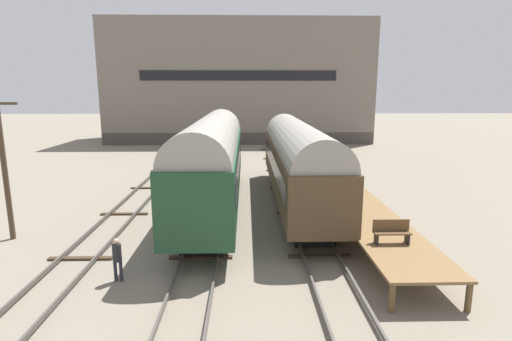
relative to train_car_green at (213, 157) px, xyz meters
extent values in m
plane|color=slate|center=(0.00, -3.94, -3.08)|extent=(200.00, 200.00, 0.00)
cube|color=#4C4742|center=(-5.64, -3.94, -2.90)|extent=(0.08, 60.00, 0.16)
cube|color=#4C4742|center=(-4.20, -3.94, -2.90)|extent=(0.08, 60.00, 0.16)
cube|color=#3D2D1E|center=(-4.92, -6.94, -3.03)|extent=(2.60, 0.24, 0.10)
cube|color=#3D2D1E|center=(-4.92, -0.94, -3.03)|extent=(2.60, 0.24, 0.10)
cube|color=#3D2D1E|center=(-4.92, 5.06, -3.03)|extent=(2.60, 0.24, 0.10)
cube|color=#3D2D1E|center=(-4.92, 11.06, -3.03)|extent=(2.60, 0.24, 0.10)
cube|color=#3D2D1E|center=(-4.92, 17.06, -3.03)|extent=(2.60, 0.24, 0.10)
cube|color=#3D2D1E|center=(-4.92, 23.06, -3.03)|extent=(2.60, 0.24, 0.10)
cube|color=#4C4742|center=(-0.72, -3.94, -2.90)|extent=(0.08, 60.00, 0.16)
cube|color=#4C4742|center=(0.72, -3.94, -2.90)|extent=(0.08, 60.00, 0.16)
cube|color=#3D2D1E|center=(0.00, -6.94, -3.03)|extent=(2.60, 0.24, 0.10)
cube|color=#3D2D1E|center=(0.00, -0.94, -3.03)|extent=(2.60, 0.24, 0.10)
cube|color=#3D2D1E|center=(0.00, 5.06, -3.03)|extent=(2.60, 0.24, 0.10)
cube|color=#3D2D1E|center=(0.00, 11.06, -3.03)|extent=(2.60, 0.24, 0.10)
cube|color=#3D2D1E|center=(0.00, 17.06, -3.03)|extent=(2.60, 0.24, 0.10)
cube|color=#3D2D1E|center=(0.00, 23.06, -3.03)|extent=(2.60, 0.24, 0.10)
cube|color=#4C4742|center=(4.20, -3.94, -2.90)|extent=(0.08, 60.00, 0.16)
cube|color=#4C4742|center=(5.64, -3.94, -2.90)|extent=(0.08, 60.00, 0.16)
cube|color=#3D2D1E|center=(4.92, -6.94, -3.03)|extent=(2.60, 0.24, 0.10)
cube|color=#3D2D1E|center=(4.92, -0.94, -3.03)|extent=(2.60, 0.24, 0.10)
cube|color=#3D2D1E|center=(4.92, 5.06, -3.03)|extent=(2.60, 0.24, 0.10)
cube|color=#3D2D1E|center=(4.92, 11.06, -3.03)|extent=(2.60, 0.24, 0.10)
cube|color=#3D2D1E|center=(4.92, 17.06, -3.03)|extent=(2.60, 0.24, 0.10)
cube|color=#3D2D1E|center=(4.92, 23.06, -3.03)|extent=(2.60, 0.24, 0.10)
cube|color=black|center=(0.00, 5.70, -2.58)|extent=(1.80, 2.40, 1.00)
cube|color=black|center=(0.00, -5.70, -2.58)|extent=(1.80, 2.40, 1.00)
cube|color=#1E4228|center=(0.00, 0.00, -0.58)|extent=(2.93, 17.54, 2.99)
cube|color=black|center=(0.00, 0.00, -0.22)|extent=(2.97, 16.14, 1.08)
cylinder|color=gray|center=(0.00, 0.00, 0.92)|extent=(2.78, 17.19, 2.78)
cube|color=black|center=(4.92, 6.49, -2.58)|extent=(1.80, 2.40, 1.00)
cube|color=black|center=(4.92, -4.73, -2.58)|extent=(1.80, 2.40, 1.00)
cube|color=#4C3823|center=(4.92, 0.88, -0.77)|extent=(2.89, 17.26, 2.61)
cube|color=black|center=(4.92, 0.88, -0.46)|extent=(2.93, 15.88, 0.94)
cylinder|color=gray|center=(4.92, 0.88, 0.53)|extent=(2.74, 16.91, 2.74)
cube|color=brown|center=(7.60, -5.17, -2.05)|extent=(2.72, 12.31, 0.10)
cylinder|color=brown|center=(6.39, -11.17, -2.59)|extent=(0.20, 0.20, 0.97)
cylinder|color=brown|center=(8.81, -11.17, -2.59)|extent=(0.20, 0.20, 0.97)
cylinder|color=brown|center=(6.39, 0.84, -2.59)|extent=(0.20, 0.20, 0.97)
cylinder|color=brown|center=(8.81, 0.84, -2.59)|extent=(0.20, 0.20, 0.97)
cylinder|color=brown|center=(6.39, -5.17, -2.59)|extent=(0.20, 0.20, 0.97)
cylinder|color=brown|center=(8.81, -5.17, -2.59)|extent=(0.20, 0.20, 0.97)
cube|color=brown|center=(7.41, -8.20, -1.57)|extent=(1.40, 0.40, 0.06)
cube|color=brown|center=(7.41, -8.03, -1.32)|extent=(1.40, 0.06, 0.45)
cube|color=black|center=(6.81, -8.20, -1.80)|extent=(0.06, 0.40, 0.40)
cube|color=black|center=(8.00, -8.20, -1.80)|extent=(0.06, 0.40, 0.40)
cylinder|color=#282833|center=(-2.87, -8.85, -2.69)|extent=(0.12, 0.12, 0.78)
cylinder|color=#282833|center=(-2.67, -8.85, -2.69)|extent=(0.12, 0.12, 0.78)
cylinder|color=#232328|center=(-2.77, -8.85, -1.98)|extent=(0.32, 0.32, 0.65)
sphere|color=tan|center=(-2.77, -8.85, -1.55)|extent=(0.21, 0.21, 0.21)
cylinder|color=#473828|center=(-9.02, -4.48, 0.47)|extent=(0.24, 0.24, 7.09)
cube|color=#46403A|center=(0.99, 33.54, -2.30)|extent=(34.32, 11.55, 1.56)
cube|color=slate|center=(0.99, 33.54, 5.48)|extent=(34.32, 11.55, 14.01)
cube|color=black|center=(0.99, 27.71, 5.48)|extent=(24.02, 0.10, 1.20)
camera|label=1|loc=(1.88, -22.40, 3.74)|focal=28.00mm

